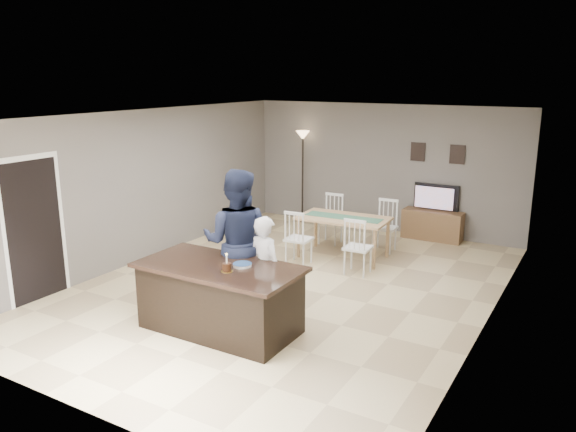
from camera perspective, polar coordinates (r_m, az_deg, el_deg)
The scene contains 14 objects.
floor at distance 9.03m, azimuth 0.11°, elevation -7.17°, with size 8.00×8.00×0.00m, color #D2BB86.
room_shell at distance 8.57m, azimuth 0.11°, elevation 3.34°, with size 8.00×8.00×8.00m.
kitchen_island at distance 7.47m, azimuth -6.91°, elevation -8.21°, with size 2.15×1.10×0.90m.
tv_console at distance 11.83m, azimuth 14.45°, elevation -0.90°, with size 1.20×0.40×0.60m, color brown.
television at distance 11.77m, azimuth 14.71°, elevation 1.82°, with size 0.91×0.12×0.53m, color black.
tv_screen_glow at distance 11.69m, azimuth 14.61°, elevation 1.78°, with size 0.78×0.78×0.00m, color #D55617.
picture_frames at distance 11.76m, azimuth 14.93°, elevation 6.19°, with size 1.10×0.02×0.38m.
doorway at distance 8.99m, azimuth -24.46°, elevation -0.16°, with size 0.00×2.10×2.65m.
woman at distance 7.60m, azimuth -2.32°, elevation -5.42°, with size 0.54×0.35×1.48m, color silver.
man at distance 7.85m, azimuth -5.20°, elevation -2.62°, with size 1.00×0.78×2.05m, color #181D35.
birthday_cake at distance 7.06m, azimuth -6.23°, elevation -5.19°, with size 0.15×0.15×0.24m.
plate_stack at distance 7.24m, azimuth -4.66°, elevation -4.97°, with size 0.24×0.24×0.04m.
dining_table at distance 10.30m, azimuth 5.64°, elevation -0.84°, with size 1.66×1.90×0.99m.
floor_lamp at distance 12.73m, azimuth 1.50°, elevation 6.57°, with size 0.31×0.31×2.07m.
Camera 1 is at (4.22, -7.27, 3.29)m, focal length 35.00 mm.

